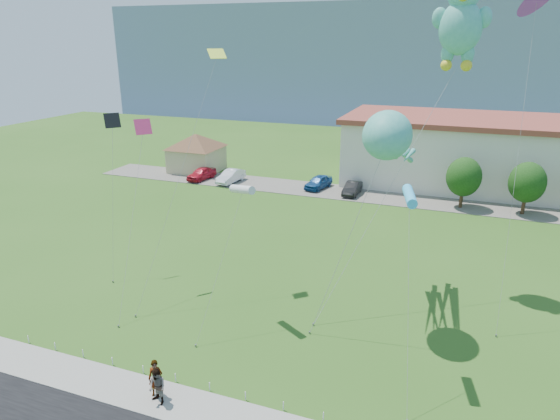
% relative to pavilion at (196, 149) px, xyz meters
% --- Properties ---
extents(ground, '(160.00, 160.00, 0.00)m').
position_rel_pavilion_xyz_m(ground, '(24.00, -38.00, -3.02)').
color(ground, '#2B5417').
rests_on(ground, ground).
extents(sidewalk, '(80.00, 2.50, 0.10)m').
position_rel_pavilion_xyz_m(sidewalk, '(24.00, -40.75, -2.97)').
color(sidewalk, gray).
rests_on(sidewalk, ground).
extents(parking_strip, '(70.00, 6.00, 0.06)m').
position_rel_pavilion_xyz_m(parking_strip, '(24.00, -3.00, -2.99)').
color(parking_strip, '#59544C').
rests_on(parking_strip, ground).
extents(hill_ridge, '(160.00, 50.00, 25.00)m').
position_rel_pavilion_xyz_m(hill_ridge, '(24.00, 82.00, 9.48)').
color(hill_ridge, slate).
rests_on(hill_ridge, ground).
extents(pavilion, '(9.20, 9.20, 5.00)m').
position_rel_pavilion_xyz_m(pavilion, '(0.00, 0.00, 0.00)').
color(pavilion, tan).
rests_on(pavilion, ground).
extents(rope_fence, '(26.05, 0.05, 0.50)m').
position_rel_pavilion_xyz_m(rope_fence, '(24.00, -39.30, -2.77)').
color(rope_fence, white).
rests_on(rope_fence, ground).
extents(tree_near, '(3.60, 3.60, 5.47)m').
position_rel_pavilion_xyz_m(tree_near, '(34.00, -4.00, 0.36)').
color(tree_near, '#3F2B19').
rests_on(tree_near, ground).
extents(tree_mid, '(3.60, 3.60, 5.47)m').
position_rel_pavilion_xyz_m(tree_mid, '(40.00, -4.00, 0.36)').
color(tree_mid, '#3F2B19').
rests_on(tree_mid, ground).
extents(pedestrian_left, '(0.84, 0.68, 2.00)m').
position_rel_pavilion_xyz_m(pedestrian_left, '(20.76, -40.62, -1.93)').
color(pedestrian_left, gray).
rests_on(pedestrian_left, sidewalk).
extents(pedestrian_right, '(1.11, 0.99, 1.90)m').
position_rel_pavilion_xyz_m(pedestrian_right, '(21.15, -41.08, -1.97)').
color(pedestrian_right, gray).
rests_on(pedestrian_right, sidewalk).
extents(parked_car_red, '(2.52, 4.73, 1.53)m').
position_rel_pavilion_xyz_m(parked_car_red, '(2.80, -3.83, -2.20)').
color(parked_car_red, red).
rests_on(parked_car_red, parking_strip).
extents(parked_car_silver, '(2.12, 4.89, 1.56)m').
position_rel_pavilion_xyz_m(parked_car_silver, '(6.90, -3.77, -2.18)').
color(parked_car_silver, silver).
rests_on(parked_car_silver, parking_strip).
extents(parked_car_blue, '(2.80, 4.81, 1.54)m').
position_rel_pavilion_xyz_m(parked_car_blue, '(17.85, -2.44, -2.19)').
color(parked_car_blue, navy).
rests_on(parked_car_blue, parking_strip).
extents(parked_car_black, '(1.55, 4.32, 1.42)m').
position_rel_pavilion_xyz_m(parked_car_black, '(22.17, -3.40, -2.26)').
color(parked_car_black, black).
rests_on(parked_car_black, parking_strip).
extents(octopus_kite, '(4.85, 9.45, 13.27)m').
position_rel_pavilion_xyz_m(octopus_kite, '(29.62, -28.48, 8.15)').
color(octopus_kite, teal).
rests_on(octopus_kite, ground).
extents(teddy_bear_kite, '(8.34, 10.69, 20.79)m').
position_rel_pavilion_xyz_m(teddy_bear_kite, '(32.62, -22.09, 15.04)').
color(teddy_bear_kite, teal).
rests_on(teddy_bear_kite, ground).
extents(small_kite_cyan, '(1.48, 5.33, 10.19)m').
position_rel_pavilion_xyz_m(small_kite_cyan, '(31.53, -33.92, 6.65)').
color(small_kite_cyan, '#38BDFD').
rests_on(small_kite_cyan, ground).
extents(small_kite_white, '(1.50, 5.52, 8.92)m').
position_rel_pavilion_xyz_m(small_kite_white, '(21.60, -31.87, 5.39)').
color(small_kite_white, silver).
rests_on(small_kite_white, ground).
extents(small_kite_pink, '(2.32, 7.24, 11.80)m').
position_rel_pavilion_xyz_m(small_kite_pink, '(13.44, -30.27, 7.01)').
color(small_kite_pink, '#CE2D61').
rests_on(small_kite_pink, ground).
extents(small_kite_black, '(1.71, 3.80, 11.83)m').
position_rel_pavilion_xyz_m(small_kite_black, '(9.73, -28.44, 7.11)').
color(small_kite_black, black).
rests_on(small_kite_black, ground).
extents(small_kite_purple, '(1.80, 6.43, 19.83)m').
position_rel_pavilion_xyz_m(small_kite_purple, '(36.69, -23.34, 15.63)').
color(small_kite_purple, purple).
rests_on(small_kite_purple, ground).
extents(small_kite_yellow, '(3.26, 8.44, 16.49)m').
position_rel_pavilion_xyz_m(small_kite_yellow, '(17.34, -27.99, 10.80)').
color(small_kite_yellow, '#CDF038').
rests_on(small_kite_yellow, ground).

